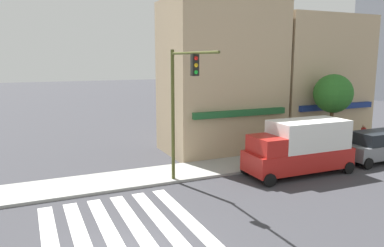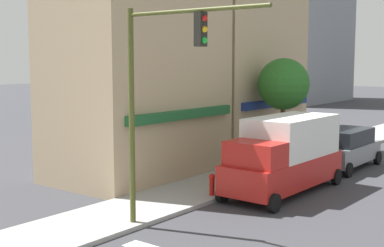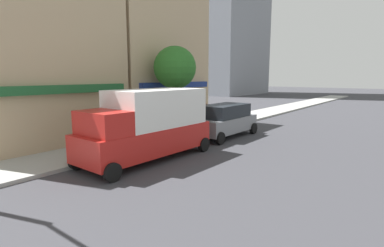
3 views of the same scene
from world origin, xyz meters
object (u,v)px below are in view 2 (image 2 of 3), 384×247
at_px(suv_grey, 345,147).
at_px(street_tree, 284,84).
at_px(box_truck_red, 285,154).
at_px(pedestrian_white_shirt, 289,141).
at_px(traffic_signal, 158,81).
at_px(fire_hydrant, 212,183).
at_px(pedestrian_red_jacket, 314,140).

relative_size(suv_grey, street_tree, 0.89).
bearing_deg(box_truck_red, pedestrian_white_shirt, 27.06).
xyz_separation_m(traffic_signal, fire_hydrant, (4.32, 1.09, -4.06)).
distance_m(pedestrian_white_shirt, street_tree, 3.31).
height_order(pedestrian_red_jacket, pedestrian_white_shirt, same).
xyz_separation_m(traffic_signal, pedestrian_white_shirt, (13.24, 2.50, -3.60)).
relative_size(pedestrian_red_jacket, pedestrian_white_shirt, 1.00).
bearing_deg(street_tree, pedestrian_red_jacket, -13.20).
bearing_deg(pedestrian_red_jacket, box_truck_red, -102.36).
relative_size(traffic_signal, street_tree, 1.31).
bearing_deg(fire_hydrant, box_truck_red, -32.96).
height_order(pedestrian_red_jacket, fire_hydrant, pedestrian_red_jacket).
bearing_deg(fire_hydrant, suv_grey, -10.85).
xyz_separation_m(box_truck_red, pedestrian_red_jacket, (7.42, 2.23, -0.51)).
distance_m(pedestrian_red_jacket, street_tree, 3.92).
bearing_deg(box_truck_red, street_tree, 30.19).
relative_size(box_truck_red, pedestrian_red_jacket, 3.52).
bearing_deg(street_tree, traffic_signal, -169.57).
distance_m(suv_grey, street_tree, 4.34).
height_order(traffic_signal, suv_grey, traffic_signal).
bearing_deg(pedestrian_white_shirt, street_tree, -157.07).
distance_m(traffic_signal, fire_hydrant, 6.03).
xyz_separation_m(box_truck_red, pedestrian_white_shirt, (6.30, 3.10, -0.51)).
bearing_deg(pedestrian_white_shirt, traffic_signal, -159.27).
height_order(box_truck_red, pedestrian_red_jacket, box_truck_red).
height_order(box_truck_red, pedestrian_white_shirt, box_truck_red).
xyz_separation_m(pedestrian_red_jacket, street_tree, (-2.43, 0.57, 3.02)).
height_order(traffic_signal, fire_hydrant, traffic_signal).
relative_size(pedestrian_red_jacket, fire_hydrant, 2.10).
relative_size(box_truck_red, fire_hydrant, 7.40).
bearing_deg(suv_grey, fire_hydrant, 169.04).
xyz_separation_m(traffic_signal, suv_grey, (13.19, -0.61, -3.64)).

